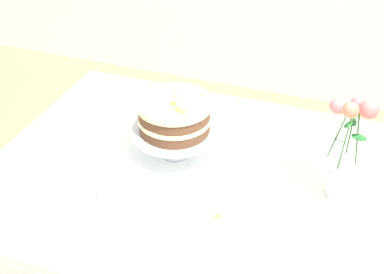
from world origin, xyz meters
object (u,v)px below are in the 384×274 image
at_px(dining_table, 202,200).
at_px(teacup, 109,191).
at_px(cake_stand, 175,133).
at_px(layer_cake, 174,115).
at_px(flower_vase, 345,155).

distance_m(dining_table, teacup, 0.32).
height_order(dining_table, cake_stand, cake_stand).
xyz_separation_m(dining_table, teacup, (-0.24, -0.17, 0.11)).
relative_size(layer_cake, flower_vase, 0.69).
bearing_deg(layer_cake, cake_stand, -175.06).
bearing_deg(flower_vase, cake_stand, 176.90).
relative_size(flower_vase, teacup, 2.86).
bearing_deg(layer_cake, dining_table, -36.38).
distance_m(cake_stand, teacup, 0.30).
bearing_deg(teacup, cake_stand, 68.32).
xyz_separation_m(cake_stand, flower_vase, (0.54, -0.03, 0.07)).
distance_m(cake_stand, flower_vase, 0.54).
distance_m(cake_stand, layer_cake, 0.07).
relative_size(dining_table, teacup, 11.38).
xyz_separation_m(cake_stand, layer_cake, (0.00, 0.00, 0.07)).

